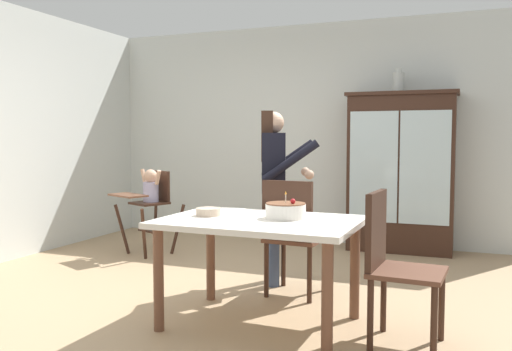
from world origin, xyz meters
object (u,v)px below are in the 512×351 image
object	(u,v)px
adult_person	(274,175)
high_chair_with_toddler	(150,196)
ceramic_vase	(399,82)
serving_bowl	(208,212)
china_cabinet	(401,172)
birthday_cake	(286,211)
dining_chair_far_side	(291,230)
dining_table	(260,233)
dining_chair_right_end	(391,256)

from	to	relation	value
adult_person	high_chair_with_toddler	bearing A→B (deg)	48.24
ceramic_vase	serving_bowl	bearing A→B (deg)	-109.19
china_cabinet	birthday_cake	xyz separation A→B (m)	(-0.47, -2.75, -0.12)
birthday_cake	dining_chair_far_side	size ratio (longest dim) A/B	0.29
dining_table	ceramic_vase	bearing A→B (deg)	78.42
dining_table	birthday_cake	distance (m)	0.24
adult_person	dining_table	xyz separation A→B (m)	(0.26, -1.02, -0.33)
birthday_cake	ceramic_vase	bearing A→B (deg)	81.17
birthday_cake	dining_chair_right_end	world-z (taller)	dining_chair_right_end
adult_person	dining_table	size ratio (longest dim) A/B	1.12
china_cabinet	serving_bowl	distance (m)	3.01
ceramic_vase	birthday_cake	world-z (taller)	ceramic_vase
dining_chair_far_side	china_cabinet	bearing A→B (deg)	-102.25
dining_table	serving_bowl	bearing A→B (deg)	177.99
adult_person	dining_chair_far_side	size ratio (longest dim) A/B	1.59
dining_table	dining_chair_right_end	distance (m)	0.89
birthday_cake	dining_chair_far_side	world-z (taller)	dining_chair_far_side
high_chair_with_toddler	dining_chair_far_side	size ratio (longest dim) A/B	0.99
high_chair_with_toddler	serving_bowl	xyz separation A→B (m)	(1.55, -1.66, 0.11)
china_cabinet	adult_person	bearing A→B (deg)	-115.97
dining_chair_far_side	dining_table	bearing A→B (deg)	92.76
adult_person	birthday_cake	xyz separation A→B (m)	(0.42, -0.93, -0.17)
dining_table	adult_person	bearing A→B (deg)	104.24
dining_chair_right_end	ceramic_vase	bearing A→B (deg)	10.27
ceramic_vase	adult_person	world-z (taller)	ceramic_vase
birthday_cake	serving_bowl	xyz separation A→B (m)	(-0.56, -0.08, -0.03)
ceramic_vase	dining_chair_right_end	size ratio (longest dim) A/B	0.28
dining_table	serving_bowl	world-z (taller)	serving_bowl
ceramic_vase	adult_person	distance (m)	2.22
china_cabinet	dining_table	world-z (taller)	china_cabinet
china_cabinet	adult_person	world-z (taller)	china_cabinet
ceramic_vase	birthday_cake	distance (m)	3.01
adult_person	birthday_cake	world-z (taller)	adult_person
adult_person	dining_table	world-z (taller)	adult_person
high_chair_with_toddler	birthday_cake	xyz separation A→B (m)	(2.11, -1.58, 0.14)
dining_chair_far_side	adult_person	bearing A→B (deg)	-47.71
dining_chair_far_side	dining_chair_right_end	xyz separation A→B (m)	(0.88, -0.70, 0.00)
serving_bowl	dining_chair_right_end	world-z (taller)	dining_chair_right_end
ceramic_vase	adult_person	size ratio (longest dim) A/B	0.18
dining_table	china_cabinet	bearing A→B (deg)	77.58
ceramic_vase	high_chair_with_toddler	xyz separation A→B (m)	(-2.54, -1.18, -1.27)
china_cabinet	birthday_cake	world-z (taller)	china_cabinet
high_chair_with_toddler	dining_table	world-z (taller)	high_chair_with_toddler
birthday_cake	dining_chair_far_side	distance (m)	0.66
high_chair_with_toddler	serving_bowl	distance (m)	2.27
adult_person	serving_bowl	xyz separation A→B (m)	(-0.14, -1.01, -0.20)
dining_chair_right_end	high_chair_with_toddler	bearing A→B (deg)	63.51
birthday_cake	dining_chair_far_side	bearing A→B (deg)	103.70
dining_chair_far_side	dining_chair_right_end	world-z (taller)	same
ceramic_vase	dining_chair_far_side	size ratio (longest dim) A/B	0.28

